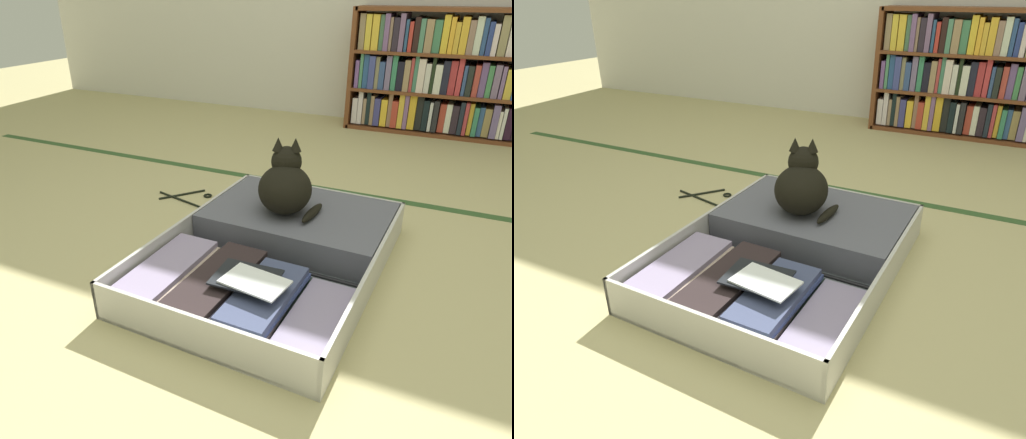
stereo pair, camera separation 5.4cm
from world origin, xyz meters
The scene contains 6 objects.
ground_plane centered at (0.00, 0.00, 0.00)m, with size 10.00×10.00×0.00m, color tan.
tatami_border centered at (0.00, 0.96, 0.00)m, with size 4.80×0.05×0.00m.
bookshelf centered at (0.25, 2.24, 0.38)m, with size 1.28×0.27×0.79m.
open_suitcase centered at (-0.12, 0.26, 0.05)m, with size 0.73×0.99×0.13m.
black_cat centered at (-0.16, 0.40, 0.23)m, with size 0.27×0.28×0.27m.
clothes_hanger centered at (-0.66, 0.57, 0.01)m, with size 0.40×0.26×0.01m.
Camera 1 is at (0.41, -1.09, 0.88)m, focal length 32.54 mm.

